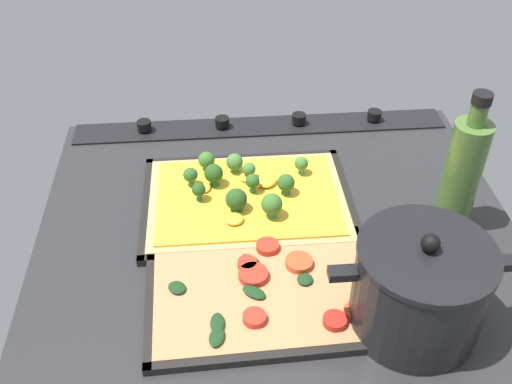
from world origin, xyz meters
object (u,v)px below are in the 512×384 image
at_px(broccoli_pizza, 246,196).
at_px(cooking_pot, 419,288).
at_px(baking_tray_front, 247,203).
at_px(veggie_pizza_back, 265,290).
at_px(oil_bottle, 462,173).
at_px(baking_tray_back, 263,294).

distance_m(broccoli_pizza, cooking_pot, 0.35).
height_order(baking_tray_front, veggie_pizza_back, veggie_pizza_back).
height_order(broccoli_pizza, oil_bottle, oil_bottle).
relative_size(veggie_pizza_back, oil_bottle, 1.31).
relative_size(broccoli_pizza, cooking_pot, 1.34).
height_order(baking_tray_front, cooking_pot, cooking_pot).
xyz_separation_m(baking_tray_front, baking_tray_back, (-0.01, 0.20, 0.00)).
height_order(veggie_pizza_back, oil_bottle, oil_bottle).
height_order(baking_tray_back, cooking_pot, cooking_pot).
xyz_separation_m(baking_tray_back, veggie_pizza_back, (-0.00, -0.00, 0.01)).
bearing_deg(cooking_pot, broccoli_pizza, -52.74).
bearing_deg(oil_bottle, cooking_pot, 58.22).
relative_size(baking_tray_front, oil_bottle, 1.47).
distance_m(baking_tray_back, veggie_pizza_back, 0.01).
distance_m(baking_tray_front, broccoli_pizza, 0.01).
distance_m(veggie_pizza_back, cooking_pot, 0.21).
height_order(veggie_pizza_back, cooking_pot, cooking_pot).
distance_m(baking_tray_back, cooking_pot, 0.22).
bearing_deg(baking_tray_back, broccoli_pizza, -87.34).
relative_size(veggie_pizza_back, cooking_pot, 1.28).
xyz_separation_m(veggie_pizza_back, oil_bottle, (-0.32, -0.13, 0.09)).
bearing_deg(broccoli_pizza, cooking_pot, 127.26).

